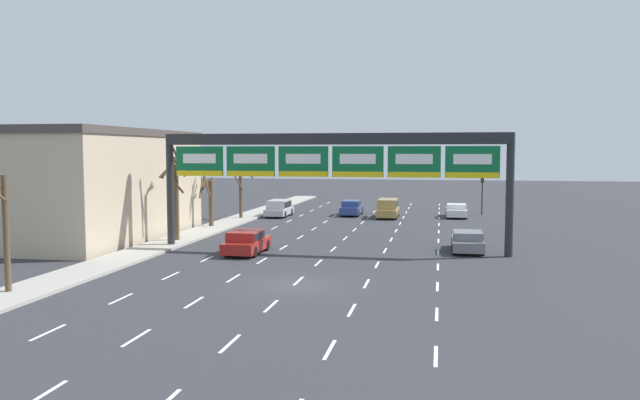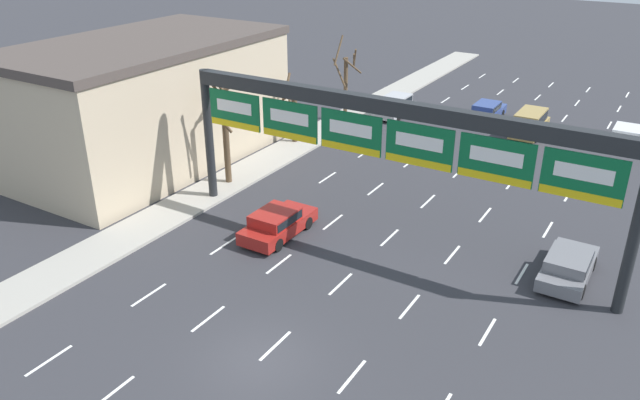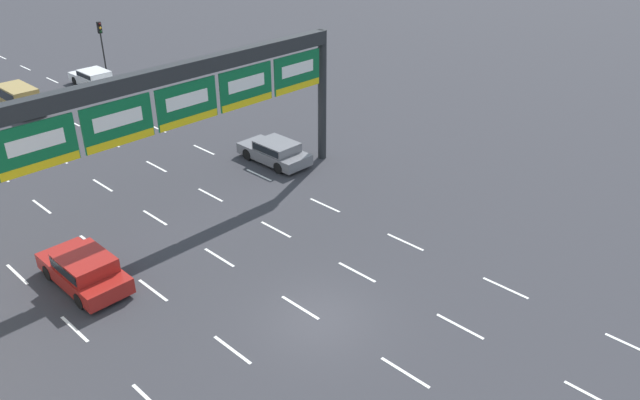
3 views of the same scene
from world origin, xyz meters
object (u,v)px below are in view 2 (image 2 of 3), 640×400
Objects in this scene: suv_silver at (395,105)px; car_blue at (487,111)px; suv_gold at (530,122)px; car_red at (277,222)px; car_white at (627,135)px; sign_gantry at (387,129)px; tree_bare_furthest at (225,129)px; tree_bare_second at (293,109)px; car_grey at (568,265)px; tree_bare_third at (346,80)px.

suv_silver is 7.12m from car_blue.
suv_gold reaches higher than car_red.
suv_silver is (-10.34, -0.90, -0.10)m from suv_gold.
car_white is 1.03× the size of suv_silver.
sign_gantry reaches higher than tree_bare_furthest.
tree_bare_second reaches higher than car_blue.
car_grey is 19.79m from tree_bare_furthest.
sign_gantry is at bearing 20.48° from car_red.
tree_bare_furthest reaches higher than tree_bare_third.
car_blue is at bearing 20.48° from suv_silver.
sign_gantry is 3.38× the size of tree_bare_furthest.
car_grey is at bearing -22.85° from tree_bare_second.
car_red is 0.69× the size of tree_bare_furthest.
suv_silver is at bearing 70.31° from tree_bare_second.
sign_gantry is 4.74× the size of suv_gold.
car_blue is 15.72m from tree_bare_second.
suv_gold reaches higher than car_white.
car_white is 27.21m from car_red.
car_grey is 0.94× the size of tree_bare_second.
sign_gantry is 4.91× the size of car_white.
car_grey is (0.19, -20.46, 0.00)m from car_white.
car_white is 20.46m from car_grey.
tree_bare_second is at bearing -142.92° from suv_gold.
car_white is 1.00× the size of car_red.
tree_bare_furthest is at bearing -115.20° from car_blue.
tree_bare_third reaches higher than tree_bare_second.
car_blue reaches higher than car_grey.
sign_gantry is 7.42m from car_red.
tree_bare_furthest is (0.66, -8.01, 0.97)m from tree_bare_second.
tree_bare_third is at bearing 124.24° from sign_gantry.
tree_bare_third is at bearing 142.59° from car_grey.
car_white is 0.94× the size of tree_bare_second.
tree_bare_second reaches higher than suv_gold.
car_red is at bearing -59.76° from tree_bare_second.
tree_bare_third is (-9.48, -5.45, 2.38)m from car_blue.
suv_gold is at bearing 84.78° from sign_gantry.
car_blue is 0.74× the size of tree_bare_third.
tree_bare_furthest is at bearing -125.41° from suv_gold.
tree_bare_furthest is (-13.08, -18.39, 2.45)m from suv_gold.
suv_gold is at bearing 37.08° from tree_bare_second.
car_blue is (-1.81, 22.03, -5.23)m from sign_gantry.
sign_gantry reaches higher than car_red.
sign_gantry is 21.91m from suv_silver.
car_grey is at bearing -70.98° from suv_gold.
tree_bare_furthest reaches higher than car_red.
car_grey is at bearing -37.41° from tree_bare_third.
car_grey is (6.52, -18.91, -0.28)m from suv_gold.
suv_silver is (-8.47, 19.54, -5.12)m from sign_gantry.
tree_bare_furthest is (-19.41, -19.95, 2.74)m from car_white.
tree_bare_third reaches higher than car_blue.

